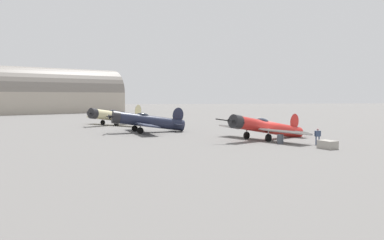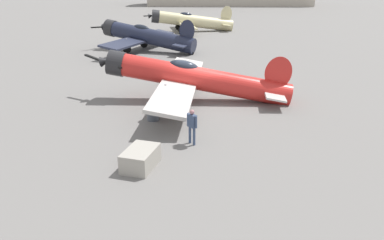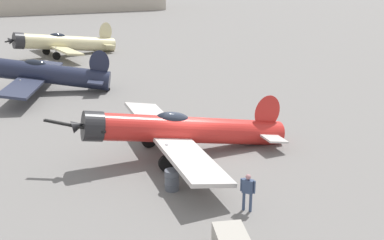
{
  "view_description": "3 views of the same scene",
  "coord_description": "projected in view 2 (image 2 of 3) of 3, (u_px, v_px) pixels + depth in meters",
  "views": [
    {
      "loc": [
        -40.43,
        14.77,
        4.62
      ],
      "look_at": [
        9.2,
        6.97,
        1.6
      ],
      "focal_mm": 36.84,
      "sensor_mm": 36.0,
      "label": 1
    },
    {
      "loc": [
        -17.51,
        -10.9,
        6.67
      ],
      "look_at": [
        -5.37,
        -2.89,
        1.1
      ],
      "focal_mm": 34.83,
      "sensor_mm": 36.0,
      "label": 2
    },
    {
      "loc": [
        -21.04,
        -2.85,
        9.06
      ],
      "look_at": [
        0.0,
        0.0,
        1.8
      ],
      "focal_mm": 42.15,
      "sensor_mm": 36.0,
      "label": 3
    }
  ],
  "objects": [
    {
      "name": "ground_crew_mechanic",
      "position": [
        192.0,
        123.0,
        15.63
      ],
      "size": [
        0.33,
        0.58,
        1.56
      ],
      "rotation": [
        0.0,
        0.0,
        5.99
      ],
      "color": "#384766",
      "rests_on": "ground_plane"
    },
    {
      "name": "ground_plane",
      "position": [
        201.0,
        100.0,
        21.64
      ],
      "size": [
        400.0,
        400.0,
        0.0
      ],
      "primitive_type": "plane",
      "color": "slate"
    },
    {
      "name": "equipment_crate",
      "position": [
        141.0,
        158.0,
        13.89
      ],
      "size": [
        1.83,
        1.46,
        0.73
      ],
      "rotation": [
        0.0,
        0.0,
        3.43
      ],
      "color": "#9E998E",
      "rests_on": "ground_plane"
    },
    {
      "name": "fuel_drum",
      "position": [
        153.0,
        111.0,
        18.49
      ],
      "size": [
        0.65,
        0.65,
        0.91
      ],
      "color": "#474C56",
      "rests_on": "ground_plane"
    },
    {
      "name": "airplane_far_line",
      "position": [
        190.0,
        21.0,
        48.94
      ],
      "size": [
        10.05,
        10.01,
        3.42
      ],
      "rotation": [
        0.0,
        0.0,
        2.31
      ],
      "color": "beige",
      "rests_on": "ground_plane"
    },
    {
      "name": "airplane_mid_apron",
      "position": [
        145.0,
        36.0,
        35.7
      ],
      "size": [
        11.39,
        10.0,
        3.24
      ],
      "rotation": [
        0.0,
        0.0,
        1.77
      ],
      "color": "#1E2338",
      "rests_on": "ground_plane"
    },
    {
      "name": "airplane_foreground",
      "position": [
        192.0,
        78.0,
        21.21
      ],
      "size": [
        11.01,
        11.35,
        3.07
      ],
      "rotation": [
        0.0,
        0.0,
        2.06
      ],
      "color": "red",
      "rests_on": "ground_plane"
    }
  ]
}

